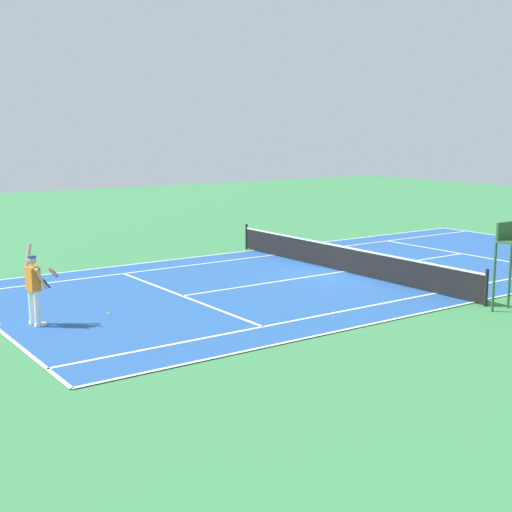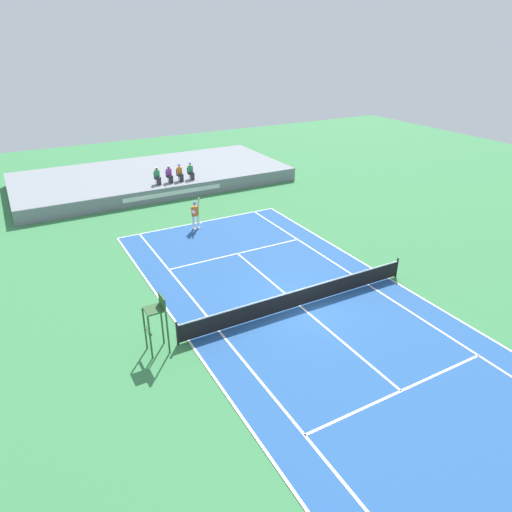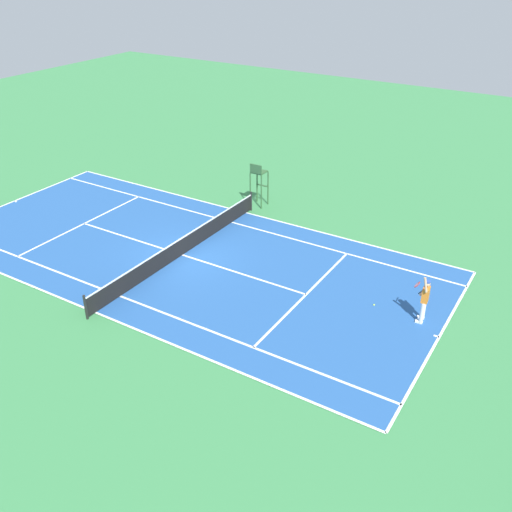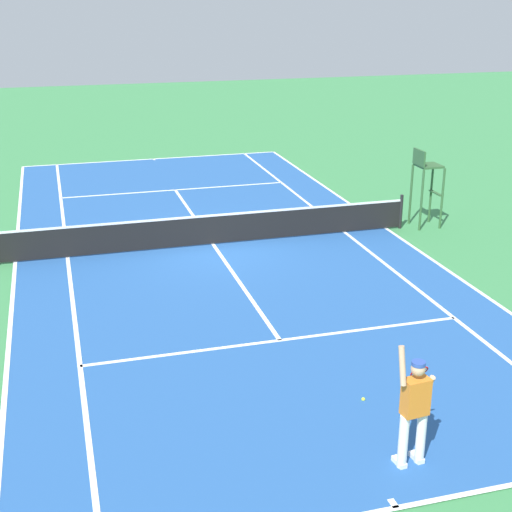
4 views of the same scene
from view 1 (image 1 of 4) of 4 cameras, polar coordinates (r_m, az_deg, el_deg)
The scene contains 6 objects.
ground_plane at distance 24.72m, azimuth 7.05°, elevation -1.32°, with size 80.00×80.00×0.00m, color #387F47.
court at distance 24.72m, azimuth 7.05°, elevation -1.30°, with size 11.08×23.88×0.03m.
net at distance 24.63m, azimuth 7.07°, elevation -0.13°, with size 11.98×0.10×1.07m.
tennis_player at distance 18.45m, azimuth -17.56°, elevation -2.45°, with size 0.75×0.69×2.08m.
tennis_ball at distance 19.26m, azimuth -11.89°, elevation -4.62°, with size 0.07×0.07×0.07m, color #D1E533.
umpire_chair at distance 20.09m, azimuth 20.09°, elevation 0.03°, with size 0.77×0.77×2.44m.
Camera 1 is at (-17.90, 16.35, 4.83)m, focal length 49.31 mm.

